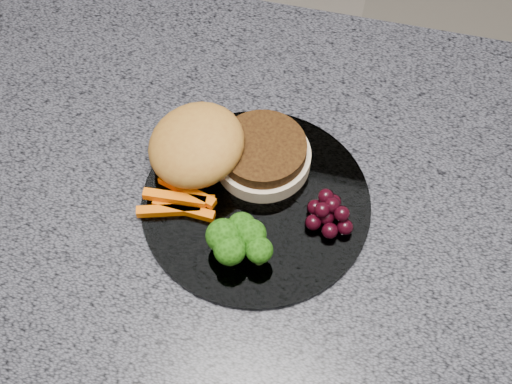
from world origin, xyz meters
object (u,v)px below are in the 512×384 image
Objects in this scene: island_cabinet at (282,340)px; burger at (220,151)px; plate at (256,203)px; grape_bunch at (330,213)px.

burger is (-0.09, 0.02, 0.50)m from island_cabinet.
plate is at bearing -151.37° from island_cabinet.
grape_bunch is (0.04, -0.03, 0.49)m from island_cabinet.
burger is at bearing 161.46° from grape_bunch.
burger is (-0.05, 0.04, 0.03)m from plate.
island_cabinet is 21.84× the size of grape_bunch.
burger reaches higher than plate.
grape_bunch is (0.08, -0.00, 0.02)m from plate.
plate reaches higher than island_cabinet.
island_cabinet is at bearing 28.63° from plate.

